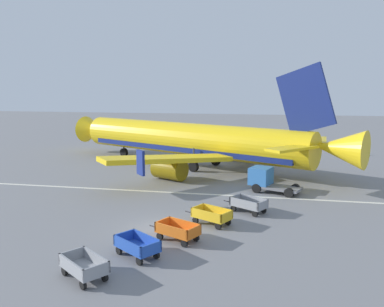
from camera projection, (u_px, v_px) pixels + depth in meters
ground_plane at (159, 230)px, 25.67m from camera, size 220.00×220.00×0.00m
apron_stripe at (187, 193)px, 34.43m from camera, size 120.00×0.36×0.01m
airplane at (195, 141)px, 45.33m from camera, size 35.42×29.13×11.34m
baggage_cart_nearest at (84, 266)px, 19.10m from camera, size 3.30×2.70×1.07m
baggage_cart_second_in_row at (137, 246)px, 21.57m from camera, size 3.33×2.64×1.07m
baggage_cart_third_in_row at (178, 231)px, 23.83m from camera, size 3.51×2.36×1.07m
baggage_cart_fourth_in_row at (212, 215)px, 26.63m from camera, size 3.48×2.41×1.07m
baggage_cart_far_end at (248, 204)px, 29.17m from camera, size 3.42×2.50×1.07m
service_truck_beside_carts at (266, 179)px, 34.91m from camera, size 4.77×3.34×2.10m
traffic_cone_near_plane at (206, 213)px, 28.12m from camera, size 0.46×0.46×0.60m
traffic_cone_mid_apron at (268, 179)px, 38.51m from camera, size 0.46×0.46×0.61m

